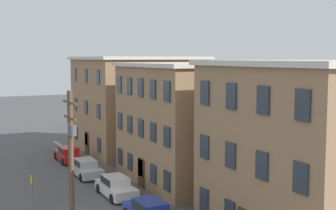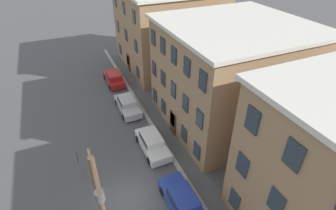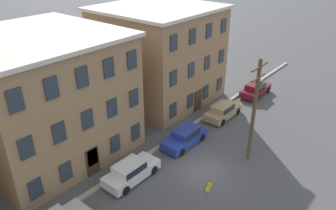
# 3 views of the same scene
# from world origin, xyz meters

# --- Properties ---
(ground_plane) EXTENTS (200.00, 200.00, 0.00)m
(ground_plane) POSITION_xyz_m (0.00, 0.00, 0.00)
(ground_plane) COLOR #4C4C4F
(kerb_strip) EXTENTS (56.00, 0.36, 0.16)m
(kerb_strip) POSITION_xyz_m (0.00, 4.50, 0.08)
(kerb_strip) COLOR #9E998E
(kerb_strip) RESTS_ON ground_plane
(apartment_midblock) EXTENTS (11.70, 11.87, 9.60)m
(apartment_midblock) POSITION_xyz_m (-5.44, 11.68, 4.81)
(apartment_midblock) COLOR #9E7A56
(apartment_midblock) RESTS_ON ground_plane
(apartment_far) EXTENTS (11.22, 10.85, 9.86)m
(apartment_far) POSITION_xyz_m (7.98, 11.17, 4.94)
(apartment_far) COLOR #9E7A56
(apartment_far) RESTS_ON ground_plane
(car_white) EXTENTS (4.40, 1.92, 1.43)m
(car_white) POSITION_xyz_m (-4.09, 3.38, 0.75)
(car_white) COLOR silver
(car_white) RESTS_ON ground_plane
(car_blue) EXTENTS (4.40, 1.92, 1.43)m
(car_blue) POSITION_xyz_m (2.13, 3.19, 0.75)
(car_blue) COLOR #233899
(car_blue) RESTS_ON ground_plane
(car_tan) EXTENTS (4.40, 1.92, 1.43)m
(car_tan) POSITION_xyz_m (8.31, 3.20, 0.75)
(car_tan) COLOR tan
(car_tan) RESTS_ON ground_plane
(car_maroon) EXTENTS (4.40, 1.92, 1.43)m
(car_maroon) POSITION_xyz_m (15.16, 3.10, 0.75)
(car_maroon) COLOR maroon
(car_maroon) RESTS_ON ground_plane
(caution_sign) EXTENTS (1.00, 0.08, 2.62)m
(caution_sign) POSITION_xyz_m (-3.36, -2.70, 1.75)
(caution_sign) COLOR slate
(caution_sign) RESTS_ON ground_plane
(utility_pole) EXTENTS (2.40, 0.44, 8.33)m
(utility_pole) POSITION_xyz_m (3.75, -1.96, 4.69)
(utility_pole) COLOR brown
(utility_pole) RESTS_ON ground_plane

